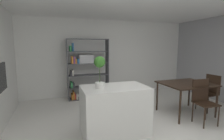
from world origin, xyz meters
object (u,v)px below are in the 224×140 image
potted_plant_on_island (100,68)px  dining_chair_near (203,98)px  open_bookshelf (85,68)px  dining_table (186,86)px  kitchen_island (115,110)px  built_in_oven (1,77)px  dining_chair_window_side (210,90)px

potted_plant_on_island → dining_chair_near: 2.40m
open_bookshelf → dining_table: bearing=-44.2°
kitchen_island → potted_plant_on_island: potted_plant_on_island is taller
dining_chair_near → built_in_oven: bearing=169.2°
built_in_oven → potted_plant_on_island: potted_plant_on_island is taller
kitchen_island → dining_table: (1.99, 0.34, 0.25)m
potted_plant_on_island → dining_chair_window_side: bearing=6.4°
kitchen_island → dining_chair_window_side: 2.81m
open_bookshelf → dining_chair_window_side: bearing=-35.2°
built_in_oven → dining_chair_window_side: built_in_oven is taller
dining_table → dining_chair_near: dining_chair_near is taller
kitchen_island → dining_chair_window_side: size_ratio=1.32×
dining_chair_near → dining_chair_window_side: size_ratio=1.02×
built_in_oven → potted_plant_on_island: 2.01m
dining_table → dining_chair_window_side: bearing=0.5°
built_in_oven → open_bookshelf: bearing=38.1°
built_in_oven → open_bookshelf: (1.92, 1.50, -0.07)m
kitchen_island → open_bookshelf: bearing=93.4°
dining_chair_window_side → dining_table: bearing=-93.7°
potted_plant_on_island → open_bookshelf: bearing=86.6°
dining_table → dining_chair_window_side: dining_chair_window_side is taller
dining_chair_near → dining_table: bearing=95.0°
open_bookshelf → dining_chair_near: size_ratio=1.99×
potted_plant_on_island → dining_chair_window_side: size_ratio=0.62×
open_bookshelf → dining_chair_window_side: (2.93, -2.07, -0.46)m
built_in_oven → dining_chair_window_side: bearing=-6.6°
open_bookshelf → dining_chair_near: open_bookshelf is taller
dining_chair_window_side → dining_chair_near: bearing=-60.9°
dining_table → kitchen_island: bearing=-170.3°
dining_chair_near → dining_chair_window_side: dining_chair_near is taller
kitchen_island → dining_chair_window_side: (2.79, 0.35, 0.09)m
kitchen_island → open_bookshelf: size_ratio=0.65×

